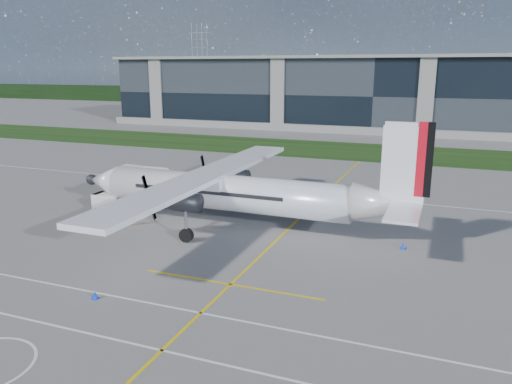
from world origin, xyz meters
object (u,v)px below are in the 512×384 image
baggage_tug (110,203)px  ground_crew_person (131,214)px  pylon_west (200,63)px  safety_cone_stbdwing (275,182)px  fuel_tanker_truck (142,178)px  safety_cone_tail (403,246)px  safety_cone_nose_stbd (111,203)px  turboprop_aircraft (237,173)px  safety_cone_nose_port (94,213)px  safety_cone_portwing (95,295)px

baggage_tug → ground_crew_person: ground_crew_person is taller
pylon_west → ground_crew_person: pylon_west is taller
safety_cone_stbdwing → baggage_tug: bearing=-121.7°
fuel_tanker_truck → safety_cone_tail: (28.74, -8.97, -1.06)m
safety_cone_nose_stbd → safety_cone_stbdwing: (11.82, 14.84, 0.00)m
safety_cone_nose_stbd → turboprop_aircraft: bearing=-6.5°
safety_cone_tail → safety_cone_nose_stbd: bearing=176.0°
baggage_tug → safety_cone_nose_stbd: bearing=125.8°
safety_cone_nose_port → safety_cone_portwing: (11.15, -13.82, 0.00)m
pylon_west → safety_cone_nose_stbd: pylon_west is taller
fuel_tanker_truck → safety_cone_nose_stbd: 7.19m
fuel_tanker_truck → ground_crew_person: bearing=-60.3°
pylon_west → safety_cone_stbdwing: pylon_west is taller
safety_cone_stbdwing → safety_cone_portwing: 31.88m
fuel_tanker_truck → safety_cone_tail: fuel_tanker_truck is taller
baggage_tug → ground_crew_person: (4.09, -2.49, 0.12)m
baggage_tug → safety_cone_nose_port: size_ratio=6.02×
ground_crew_person → safety_cone_nose_stbd: ground_crew_person is taller
turboprop_aircraft → safety_cone_portwing: size_ratio=62.68×
fuel_tanker_truck → baggage_tug: 9.37m
baggage_tug → safety_cone_portwing: 18.26m
fuel_tanker_truck → safety_cone_stbdwing: 15.08m
fuel_tanker_truck → ground_crew_person: 13.27m
ground_crew_person → turboprop_aircraft: bearing=-42.1°
safety_cone_nose_stbd → safety_cone_stbdwing: size_ratio=1.00×
pylon_west → safety_cone_portwing: (76.46, -160.68, -14.75)m
turboprop_aircraft → baggage_tug: turboprop_aircraft is taller
pylon_west → safety_cone_nose_stbd: size_ratio=60.00×
safety_cone_nose_port → safety_cone_portwing: 17.76m
fuel_tanker_truck → ground_crew_person: (6.57, -11.52, -0.29)m
safety_cone_nose_stbd → fuel_tanker_truck: bearing=98.4°
safety_cone_nose_port → safety_cone_nose_stbd: bearing=101.0°
safety_cone_tail → safety_cone_portwing: bearing=-136.5°
safety_cone_nose_stbd → safety_cone_portwing: size_ratio=1.00×
ground_crew_person → safety_cone_stbdwing: ground_crew_person is taller
ground_crew_person → safety_cone_portwing: (6.25, -12.55, -0.78)m
fuel_tanker_truck → safety_cone_stbdwing: (12.86, 7.81, -1.06)m
safety_cone_portwing → safety_cone_tail: bearing=43.5°
pylon_west → baggage_tug: bearing=-65.6°
turboprop_aircraft → safety_cone_tail: (13.52, -0.32, -4.45)m
fuel_tanker_truck → safety_cone_portwing: (12.82, -24.07, -1.06)m
turboprop_aircraft → safety_cone_tail: 14.24m
safety_cone_stbdwing → safety_cone_portwing: (-0.04, -31.87, 0.00)m
ground_crew_person → safety_cone_tail: ground_crew_person is taller
baggage_tug → ground_crew_person: 4.79m
safety_cone_nose_port → ground_crew_person: bearing=-14.6°
safety_cone_portwing → safety_cone_stbdwing: bearing=89.9°
turboprop_aircraft → safety_cone_nose_port: (-13.55, -1.59, -4.45)m
safety_cone_stbdwing → safety_cone_portwing: same height
safety_cone_nose_stbd → safety_cone_portwing: 20.71m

